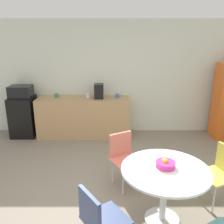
{
  "coord_description": "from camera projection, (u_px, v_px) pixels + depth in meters",
  "views": [
    {
      "loc": [
        -0.05,
        -2.68,
        2.27
      ],
      "look_at": [
        -0.06,
        1.46,
        0.95
      ],
      "focal_mm": 39.18,
      "sensor_mm": 36.0,
      "label": 1
    }
  ],
  "objects": [
    {
      "name": "ground_plane",
      "position": [
        116.0,
        213.0,
        3.25
      ],
      "size": [
        6.0,
        6.0,
        0.0
      ],
      "primitive_type": "plane",
      "color": "gray"
    },
    {
      "name": "wall_back",
      "position": [
        115.0,
        78.0,
        5.71
      ],
      "size": [
        6.0,
        0.1,
        2.6
      ],
      "primitive_type": "cube",
      "color": "silver",
      "rests_on": "ground_plane"
    },
    {
      "name": "counter_block",
      "position": [
        84.0,
        117.0,
        5.63
      ],
      "size": [
        2.08,
        0.6,
        0.9
      ],
      "primitive_type": "cube",
      "color": "tan",
      "rests_on": "ground_plane"
    },
    {
      "name": "mini_fridge",
      "position": [
        24.0,
        117.0,
        5.63
      ],
      "size": [
        0.54,
        0.54,
        0.92
      ],
      "primitive_type": "cube",
      "color": "black",
      "rests_on": "ground_plane"
    },
    {
      "name": "microwave",
      "position": [
        21.0,
        91.0,
        5.45
      ],
      "size": [
        0.48,
        0.38,
        0.26
      ],
      "primitive_type": "cube",
      "color": "black",
      "rests_on": "mini_fridge"
    },
    {
      "name": "round_table",
      "position": [
        165.0,
        179.0,
        2.95
      ],
      "size": [
        1.06,
        1.06,
        0.75
      ],
      "color": "silver",
      "rests_on": "ground_plane"
    },
    {
      "name": "chair_yellow",
      "position": [
        222.0,
        169.0,
        3.34
      ],
      "size": [
        0.55,
        0.55,
        0.83
      ],
      "color": "silver",
      "rests_on": "ground_plane"
    },
    {
      "name": "chair_coral",
      "position": [
        124.0,
        153.0,
        3.76
      ],
      "size": [
        0.57,
        0.57,
        0.83
      ],
      "color": "silver",
      "rests_on": "ground_plane"
    },
    {
      "name": "chair_navy",
      "position": [
        98.0,
        217.0,
        2.46
      ],
      "size": [
        0.58,
        0.58,
        0.83
      ],
      "color": "silver",
      "rests_on": "ground_plane"
    },
    {
      "name": "fruit_bowl",
      "position": [
        166.0,
        164.0,
        2.93
      ],
      "size": [
        0.24,
        0.24,
        0.11
      ],
      "color": "#D8338C",
      "rests_on": "round_table"
    },
    {
      "name": "mug_white",
      "position": [
        118.0,
        96.0,
        5.49
      ],
      "size": [
        0.13,
        0.08,
        0.09
      ],
      "color": "#3F66BF",
      "rests_on": "counter_block"
    },
    {
      "name": "mug_green",
      "position": [
        89.0,
        96.0,
        5.53
      ],
      "size": [
        0.13,
        0.08,
        0.09
      ],
      "color": "white",
      "rests_on": "counter_block"
    },
    {
      "name": "mug_red",
      "position": [
        57.0,
        95.0,
        5.53
      ],
      "size": [
        0.13,
        0.08,
        0.09
      ],
      "color": "#338C59",
      "rests_on": "counter_block"
    },
    {
      "name": "coffee_maker",
      "position": [
        99.0,
        91.0,
        5.45
      ],
      "size": [
        0.2,
        0.24,
        0.32
      ],
      "primitive_type": "cube",
      "color": "black",
      "rests_on": "counter_block"
    }
  ]
}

